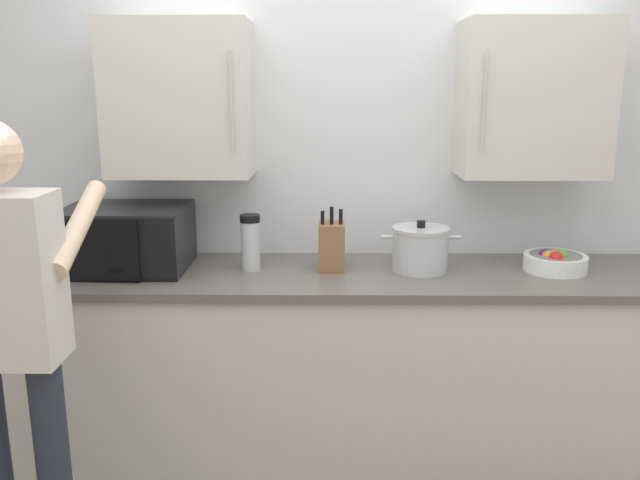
{
  "coord_description": "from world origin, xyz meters",
  "views": [
    {
      "loc": [
        -0.12,
        -1.94,
        1.71
      ],
      "look_at": [
        -0.15,
        0.71,
        1.09
      ],
      "focal_mm": 36.88,
      "sensor_mm": 36.0,
      "label": 1
    }
  ],
  "objects_px": {
    "thermos_flask": "(251,242)",
    "fruit_bowl": "(555,261)",
    "microwave_oven": "(121,238)",
    "stock_pot": "(420,249)",
    "knife_block": "(331,246)",
    "person_figure": "(8,326)"
  },
  "relations": [
    {
      "from": "stock_pot",
      "to": "fruit_bowl",
      "type": "distance_m",
      "value": 0.58
    },
    {
      "from": "microwave_oven",
      "to": "thermos_flask",
      "type": "xyz_separation_m",
      "value": [
        0.56,
        -0.01,
        -0.01
      ]
    },
    {
      "from": "stock_pot",
      "to": "thermos_flask",
      "type": "height_order",
      "value": "thermos_flask"
    },
    {
      "from": "thermos_flask",
      "to": "person_figure",
      "type": "height_order",
      "value": "person_figure"
    },
    {
      "from": "stock_pot",
      "to": "knife_block",
      "type": "distance_m",
      "value": 0.38
    },
    {
      "from": "microwave_oven",
      "to": "knife_block",
      "type": "bearing_deg",
      "value": 0.18
    },
    {
      "from": "microwave_oven",
      "to": "person_figure",
      "type": "relative_size",
      "value": 0.32
    },
    {
      "from": "microwave_oven",
      "to": "person_figure",
      "type": "xyz_separation_m",
      "value": [
        -0.13,
        -0.78,
        -0.1
      ]
    },
    {
      "from": "knife_block",
      "to": "stock_pot",
      "type": "bearing_deg",
      "value": -1.97
    },
    {
      "from": "microwave_oven",
      "to": "fruit_bowl",
      "type": "relative_size",
      "value": 1.94
    },
    {
      "from": "thermos_flask",
      "to": "knife_block",
      "type": "distance_m",
      "value": 0.35
    },
    {
      "from": "microwave_oven",
      "to": "thermos_flask",
      "type": "relative_size",
      "value": 2.13
    },
    {
      "from": "microwave_oven",
      "to": "stock_pot",
      "type": "relative_size",
      "value": 1.53
    },
    {
      "from": "knife_block",
      "to": "person_figure",
      "type": "relative_size",
      "value": 0.17
    },
    {
      "from": "thermos_flask",
      "to": "knife_block",
      "type": "relative_size",
      "value": 0.87
    },
    {
      "from": "microwave_oven",
      "to": "knife_block",
      "type": "relative_size",
      "value": 1.85
    },
    {
      "from": "thermos_flask",
      "to": "knife_block",
      "type": "height_order",
      "value": "knife_block"
    },
    {
      "from": "microwave_oven",
      "to": "stock_pot",
      "type": "height_order",
      "value": "microwave_oven"
    },
    {
      "from": "microwave_oven",
      "to": "thermos_flask",
      "type": "distance_m",
      "value": 0.56
    },
    {
      "from": "fruit_bowl",
      "to": "person_figure",
      "type": "height_order",
      "value": "person_figure"
    },
    {
      "from": "fruit_bowl",
      "to": "person_figure",
      "type": "distance_m",
      "value": 2.13
    },
    {
      "from": "thermos_flask",
      "to": "fruit_bowl",
      "type": "distance_m",
      "value": 1.3
    }
  ]
}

